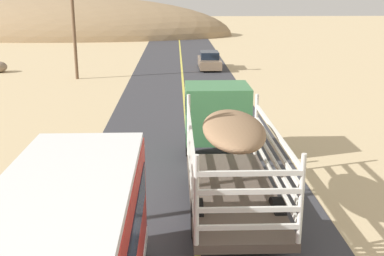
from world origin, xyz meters
The scene contains 4 objects.
livestock_truck centered at (1.12, 9.27, 1.79)m, with size 2.53×9.70×3.02m.
car_far centered at (2.36, 33.75, 0.69)m, with size 1.80×4.40×1.46m.
power_pole_mid centered at (-8.02, 29.33, 4.65)m, with size 2.20×0.24×8.71m.
distant_hill centered at (-16.88, 65.16, 0.00)m, with size 49.49×19.49×11.48m, color #997C5A.
Camera 1 is at (-0.51, -6.98, 6.51)m, focal length 44.78 mm.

